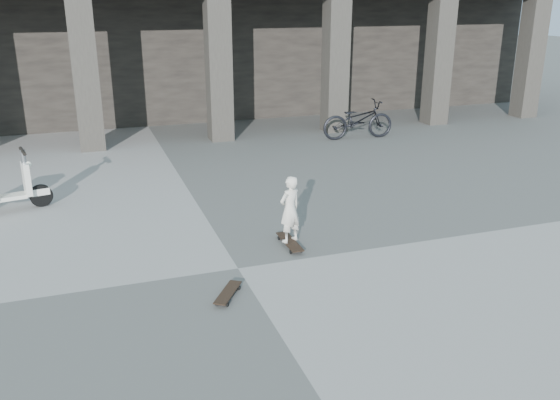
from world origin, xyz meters
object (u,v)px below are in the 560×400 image
object	(u,v)px
child	(290,209)
bicycle	(358,120)
longboard	(290,242)
skateboard_spare	(228,293)

from	to	relation	value
child	bicycle	xyz separation A→B (m)	(4.54, 6.74, -0.10)
child	bicycle	distance (m)	8.13
longboard	child	world-z (taller)	child
child	bicycle	bearing A→B (deg)	-147.29
longboard	skateboard_spare	bearing A→B (deg)	134.99
longboard	child	size ratio (longest dim) A/B	0.77
skateboard_spare	child	distance (m)	2.08
skateboard_spare	child	bearing A→B (deg)	-11.86
longboard	skateboard_spare	distance (m)	1.99
longboard	skateboard_spare	world-z (taller)	longboard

